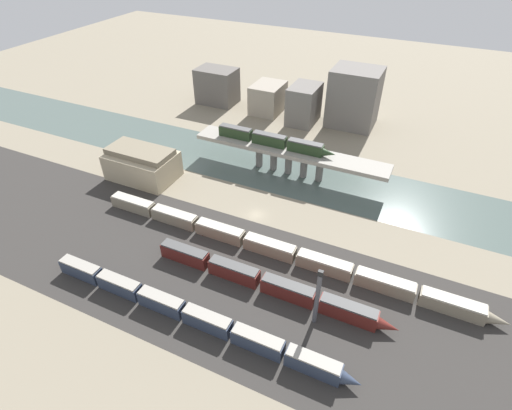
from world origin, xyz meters
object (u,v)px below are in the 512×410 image
at_px(train_yard_mid, 266,283).
at_px(warehouse_building, 142,164).
at_px(signal_tower, 317,298).
at_px(train_yard_far, 276,249).
at_px(train_yard_near, 189,314).
at_px(train_on_bridge, 273,140).

relative_size(train_yard_mid, warehouse_building, 2.73).
bearing_deg(signal_tower, train_yard_far, 134.97).
bearing_deg(warehouse_building, train_yard_near, -43.35).
xyz_separation_m(train_on_bridge, train_yard_mid, (18.52, -46.85, -8.24)).
bearing_deg(train_on_bridge, signal_tower, -58.58).
relative_size(train_yard_far, warehouse_building, 4.92).
relative_size(train_yard_far, signal_tower, 6.89).
height_order(train_yard_mid, train_yard_far, train_yard_mid).
bearing_deg(train_yard_near, train_yard_mid, 52.50).
relative_size(train_yard_near, train_yard_far, 0.69).
xyz_separation_m(train_yard_mid, train_yard_far, (-2.21, 10.90, -0.24)).
height_order(train_yard_near, train_yard_mid, train_yard_mid).
height_order(train_yard_near, warehouse_building, warehouse_building).
xyz_separation_m(train_on_bridge, train_yard_near, (7.73, -60.91, -8.34)).
xyz_separation_m(train_yard_mid, signal_tower, (12.33, -3.66, 5.25)).
bearing_deg(train_yard_far, signal_tower, -45.03).
bearing_deg(train_yard_near, signal_tower, 24.21).
height_order(train_on_bridge, warehouse_building, train_on_bridge).
distance_m(train_yard_near, warehouse_building, 57.84).
xyz_separation_m(train_yard_far, warehouse_building, (-50.59, 14.70, 2.97)).
bearing_deg(signal_tower, train_yard_near, -155.79).
xyz_separation_m(train_yard_far, signal_tower, (14.54, -14.56, 5.49)).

